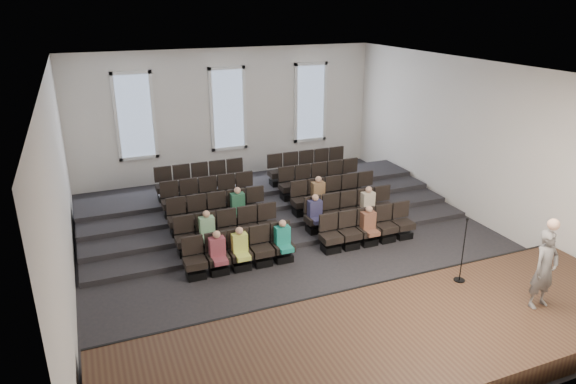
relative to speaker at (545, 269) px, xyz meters
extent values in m
plane|color=black|center=(-3.26, 5.43, -1.38)|extent=(14.00, 14.00, 0.00)
cube|color=white|center=(-3.26, 5.43, 3.63)|extent=(12.00, 14.00, 0.02)
cube|color=silver|center=(-3.26, 12.45, 1.12)|extent=(12.00, 0.04, 5.00)
cube|color=silver|center=(-3.26, -1.59, 1.12)|extent=(12.00, 0.04, 5.00)
cube|color=silver|center=(-9.28, 5.43, 1.12)|extent=(0.04, 14.00, 5.00)
cube|color=silver|center=(2.76, 5.43, 1.12)|extent=(0.04, 14.00, 5.00)
cube|color=#3E2B1A|center=(-3.26, 0.33, -1.13)|extent=(11.80, 3.60, 0.50)
cube|color=black|center=(-3.26, 2.10, -1.13)|extent=(11.80, 0.06, 0.52)
cube|color=black|center=(-3.26, 7.75, -1.30)|extent=(11.80, 4.80, 0.15)
cube|color=black|center=(-3.26, 8.28, -1.23)|extent=(11.80, 3.75, 0.30)
cube|color=black|center=(-3.26, 8.80, -1.15)|extent=(11.80, 2.70, 0.45)
cube|color=black|center=(-3.26, 9.33, -1.08)|extent=(11.80, 1.65, 0.60)
cube|color=black|center=(-6.39, 4.83, -1.28)|extent=(0.47, 0.43, 0.20)
cube|color=black|center=(-6.39, 4.83, -0.97)|extent=(0.55, 0.50, 0.19)
cube|color=black|center=(-6.39, 5.04, -0.56)|extent=(0.55, 0.08, 0.50)
cube|color=black|center=(-5.79, 4.83, -1.28)|extent=(0.47, 0.43, 0.20)
cube|color=black|center=(-5.79, 4.83, -0.97)|extent=(0.55, 0.50, 0.19)
cube|color=black|center=(-5.79, 5.04, -0.56)|extent=(0.55, 0.08, 0.50)
cube|color=black|center=(-5.19, 4.83, -1.28)|extent=(0.47, 0.43, 0.20)
cube|color=black|center=(-5.19, 4.83, -0.97)|extent=(0.55, 0.50, 0.19)
cube|color=black|center=(-5.19, 5.04, -0.56)|extent=(0.55, 0.08, 0.50)
cube|color=black|center=(-4.59, 4.83, -1.28)|extent=(0.47, 0.43, 0.20)
cube|color=black|center=(-4.59, 4.83, -0.97)|extent=(0.55, 0.50, 0.19)
cube|color=black|center=(-4.59, 5.04, -0.56)|extent=(0.55, 0.08, 0.50)
cube|color=black|center=(-3.99, 4.83, -1.28)|extent=(0.47, 0.43, 0.20)
cube|color=black|center=(-3.99, 4.83, -0.97)|extent=(0.55, 0.50, 0.19)
cube|color=black|center=(-3.99, 5.04, -0.56)|extent=(0.55, 0.08, 0.50)
cube|color=black|center=(-2.54, 4.83, -1.28)|extent=(0.47, 0.43, 0.20)
cube|color=black|center=(-2.54, 4.83, -0.97)|extent=(0.55, 0.50, 0.19)
cube|color=black|center=(-2.54, 5.04, -0.56)|extent=(0.55, 0.08, 0.50)
cube|color=black|center=(-1.94, 4.83, -1.28)|extent=(0.47, 0.43, 0.20)
cube|color=black|center=(-1.94, 4.83, -0.97)|extent=(0.55, 0.50, 0.19)
cube|color=black|center=(-1.94, 5.04, -0.56)|extent=(0.55, 0.08, 0.50)
cube|color=black|center=(-1.34, 4.83, -1.28)|extent=(0.47, 0.43, 0.20)
cube|color=black|center=(-1.34, 4.83, -0.97)|extent=(0.55, 0.50, 0.19)
cube|color=black|center=(-1.34, 5.04, -0.56)|extent=(0.55, 0.08, 0.50)
cube|color=black|center=(-0.74, 4.83, -1.28)|extent=(0.47, 0.43, 0.20)
cube|color=black|center=(-0.74, 4.83, -0.97)|extent=(0.55, 0.50, 0.19)
cube|color=black|center=(-0.74, 5.04, -0.56)|extent=(0.55, 0.08, 0.50)
cube|color=black|center=(-0.14, 4.83, -1.28)|extent=(0.47, 0.43, 0.20)
cube|color=black|center=(-0.14, 4.83, -0.97)|extent=(0.55, 0.50, 0.19)
cube|color=black|center=(-0.14, 5.04, -0.56)|extent=(0.55, 0.08, 0.50)
cube|color=black|center=(-6.39, 5.88, -1.13)|extent=(0.47, 0.43, 0.20)
cube|color=black|center=(-6.39, 5.88, -0.82)|extent=(0.55, 0.50, 0.19)
cube|color=black|center=(-6.39, 6.09, -0.41)|extent=(0.55, 0.08, 0.50)
cube|color=black|center=(-5.79, 5.88, -1.13)|extent=(0.47, 0.43, 0.20)
cube|color=black|center=(-5.79, 5.88, -0.82)|extent=(0.55, 0.50, 0.19)
cube|color=black|center=(-5.79, 6.09, -0.41)|extent=(0.55, 0.08, 0.50)
cube|color=black|center=(-5.19, 5.88, -1.13)|extent=(0.47, 0.43, 0.20)
cube|color=black|center=(-5.19, 5.88, -0.82)|extent=(0.55, 0.50, 0.19)
cube|color=black|center=(-5.19, 6.09, -0.41)|extent=(0.55, 0.08, 0.50)
cube|color=black|center=(-4.59, 5.88, -1.13)|extent=(0.47, 0.43, 0.20)
cube|color=black|center=(-4.59, 5.88, -0.82)|extent=(0.55, 0.50, 0.19)
cube|color=black|center=(-4.59, 6.09, -0.41)|extent=(0.55, 0.08, 0.50)
cube|color=black|center=(-3.99, 5.88, -1.13)|extent=(0.47, 0.43, 0.20)
cube|color=black|center=(-3.99, 5.88, -0.82)|extent=(0.55, 0.50, 0.19)
cube|color=black|center=(-3.99, 6.09, -0.41)|extent=(0.55, 0.08, 0.50)
cube|color=black|center=(-2.54, 5.88, -1.13)|extent=(0.47, 0.43, 0.20)
cube|color=black|center=(-2.54, 5.88, -0.82)|extent=(0.55, 0.50, 0.19)
cube|color=black|center=(-2.54, 6.09, -0.41)|extent=(0.55, 0.08, 0.50)
cube|color=black|center=(-1.94, 5.88, -1.13)|extent=(0.47, 0.43, 0.20)
cube|color=black|center=(-1.94, 5.88, -0.82)|extent=(0.55, 0.50, 0.19)
cube|color=black|center=(-1.94, 6.09, -0.41)|extent=(0.55, 0.08, 0.50)
cube|color=black|center=(-1.34, 5.88, -1.13)|extent=(0.47, 0.43, 0.20)
cube|color=black|center=(-1.34, 5.88, -0.82)|extent=(0.55, 0.50, 0.19)
cube|color=black|center=(-1.34, 6.09, -0.41)|extent=(0.55, 0.08, 0.50)
cube|color=black|center=(-0.74, 5.88, -1.13)|extent=(0.47, 0.43, 0.20)
cube|color=black|center=(-0.74, 5.88, -0.82)|extent=(0.55, 0.50, 0.19)
cube|color=black|center=(-0.74, 6.09, -0.41)|extent=(0.55, 0.08, 0.50)
cube|color=black|center=(-0.14, 5.88, -1.13)|extent=(0.47, 0.43, 0.20)
cube|color=black|center=(-0.14, 5.88, -0.82)|extent=(0.55, 0.50, 0.19)
cube|color=black|center=(-0.14, 6.09, -0.41)|extent=(0.55, 0.08, 0.50)
cube|color=black|center=(-6.39, 6.93, -0.98)|extent=(0.47, 0.42, 0.20)
cube|color=black|center=(-6.39, 6.93, -0.67)|extent=(0.55, 0.50, 0.19)
cube|color=black|center=(-6.39, 7.14, -0.26)|extent=(0.55, 0.08, 0.50)
cube|color=black|center=(-5.79, 6.93, -0.98)|extent=(0.47, 0.42, 0.20)
cube|color=black|center=(-5.79, 6.93, -0.67)|extent=(0.55, 0.50, 0.19)
cube|color=black|center=(-5.79, 7.14, -0.26)|extent=(0.55, 0.08, 0.50)
cube|color=black|center=(-5.19, 6.93, -0.98)|extent=(0.47, 0.42, 0.20)
cube|color=black|center=(-5.19, 6.93, -0.67)|extent=(0.55, 0.50, 0.19)
cube|color=black|center=(-5.19, 7.14, -0.26)|extent=(0.55, 0.08, 0.50)
cube|color=black|center=(-4.59, 6.93, -0.98)|extent=(0.47, 0.42, 0.20)
cube|color=black|center=(-4.59, 6.93, -0.67)|extent=(0.55, 0.50, 0.19)
cube|color=black|center=(-4.59, 7.14, -0.26)|extent=(0.55, 0.08, 0.50)
cube|color=black|center=(-3.99, 6.93, -0.98)|extent=(0.47, 0.42, 0.20)
cube|color=black|center=(-3.99, 6.93, -0.67)|extent=(0.55, 0.50, 0.19)
cube|color=black|center=(-3.99, 7.14, -0.26)|extent=(0.55, 0.08, 0.50)
cube|color=black|center=(-2.54, 6.93, -0.98)|extent=(0.47, 0.42, 0.20)
cube|color=black|center=(-2.54, 6.93, -0.67)|extent=(0.55, 0.50, 0.19)
cube|color=black|center=(-2.54, 7.14, -0.26)|extent=(0.55, 0.08, 0.50)
cube|color=black|center=(-1.94, 6.93, -0.98)|extent=(0.47, 0.42, 0.20)
cube|color=black|center=(-1.94, 6.93, -0.67)|extent=(0.55, 0.50, 0.19)
cube|color=black|center=(-1.94, 7.14, -0.26)|extent=(0.55, 0.08, 0.50)
cube|color=black|center=(-1.34, 6.93, -0.98)|extent=(0.47, 0.42, 0.20)
cube|color=black|center=(-1.34, 6.93, -0.67)|extent=(0.55, 0.50, 0.19)
cube|color=black|center=(-1.34, 7.14, -0.26)|extent=(0.55, 0.08, 0.50)
cube|color=black|center=(-0.74, 6.93, -0.98)|extent=(0.47, 0.42, 0.20)
cube|color=black|center=(-0.74, 6.93, -0.67)|extent=(0.55, 0.50, 0.19)
cube|color=black|center=(-0.74, 7.14, -0.26)|extent=(0.55, 0.08, 0.50)
cube|color=black|center=(-0.14, 6.93, -0.98)|extent=(0.47, 0.42, 0.20)
cube|color=black|center=(-0.14, 6.93, -0.67)|extent=(0.55, 0.50, 0.19)
cube|color=black|center=(-0.14, 7.14, -0.26)|extent=(0.55, 0.08, 0.50)
cube|color=black|center=(-6.39, 7.98, -0.83)|extent=(0.47, 0.42, 0.20)
cube|color=black|center=(-6.39, 7.98, -0.52)|extent=(0.55, 0.50, 0.19)
cube|color=black|center=(-6.39, 8.19, -0.11)|extent=(0.55, 0.08, 0.50)
cube|color=black|center=(-5.79, 7.98, -0.83)|extent=(0.47, 0.42, 0.20)
cube|color=black|center=(-5.79, 7.98, -0.52)|extent=(0.55, 0.50, 0.19)
cube|color=black|center=(-5.79, 8.19, -0.11)|extent=(0.55, 0.08, 0.50)
cube|color=black|center=(-5.19, 7.98, -0.83)|extent=(0.47, 0.42, 0.20)
cube|color=black|center=(-5.19, 7.98, -0.52)|extent=(0.55, 0.50, 0.19)
cube|color=black|center=(-5.19, 8.19, -0.11)|extent=(0.55, 0.08, 0.50)
cube|color=black|center=(-4.59, 7.98, -0.83)|extent=(0.47, 0.42, 0.20)
cube|color=black|center=(-4.59, 7.98, -0.52)|extent=(0.55, 0.50, 0.19)
cube|color=black|center=(-4.59, 8.19, -0.11)|extent=(0.55, 0.08, 0.50)
cube|color=black|center=(-3.99, 7.98, -0.83)|extent=(0.47, 0.42, 0.20)
cube|color=black|center=(-3.99, 7.98, -0.52)|extent=(0.55, 0.50, 0.19)
cube|color=black|center=(-3.99, 8.19, -0.11)|extent=(0.55, 0.08, 0.50)
cube|color=black|center=(-2.54, 7.98, -0.83)|extent=(0.47, 0.42, 0.20)
cube|color=black|center=(-2.54, 7.98, -0.52)|extent=(0.55, 0.50, 0.19)
cube|color=black|center=(-2.54, 8.19, -0.11)|extent=(0.55, 0.08, 0.50)
cube|color=black|center=(-1.94, 7.98, -0.83)|extent=(0.47, 0.42, 0.20)
cube|color=black|center=(-1.94, 7.98, -0.52)|extent=(0.55, 0.50, 0.19)
cube|color=black|center=(-1.94, 8.19, -0.11)|extent=(0.55, 0.08, 0.50)
cube|color=black|center=(-1.34, 7.98, -0.83)|extent=(0.47, 0.42, 0.20)
cube|color=black|center=(-1.34, 7.98, -0.52)|extent=(0.55, 0.50, 0.19)
cube|color=black|center=(-1.34, 8.19, -0.11)|extent=(0.55, 0.08, 0.50)
cube|color=black|center=(-0.74, 7.98, -0.83)|extent=(0.47, 0.42, 0.20)
cube|color=black|center=(-0.74, 7.98, -0.52)|extent=(0.55, 0.50, 0.19)
cube|color=black|center=(-0.74, 8.19, -0.11)|extent=(0.55, 0.08, 0.50)
cube|color=black|center=(-0.14, 7.98, -0.83)|extent=(0.47, 0.42, 0.20)
cube|color=black|center=(-0.14, 7.98, -0.52)|extent=(0.55, 0.50, 0.19)
cube|color=black|center=(-0.14, 8.19, -0.11)|extent=(0.55, 0.08, 0.50)
cube|color=black|center=(-6.39, 9.03, -0.68)|extent=(0.47, 0.42, 0.20)
cube|color=black|center=(-6.39, 9.03, -0.37)|extent=(0.55, 0.50, 0.19)
cube|color=black|center=(-6.39, 9.24, 0.04)|extent=(0.55, 0.08, 0.50)
cube|color=black|center=(-5.79, 9.03, -0.68)|extent=(0.47, 0.42, 0.20)
cube|color=black|center=(-5.79, 9.03, -0.37)|extent=(0.55, 0.50, 0.19)
cube|color=black|center=(-5.79, 9.24, 0.04)|extent=(0.55, 0.08, 0.50)
cube|color=black|center=(-5.19, 9.03, -0.68)|extent=(0.47, 0.42, 0.20)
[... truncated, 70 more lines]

